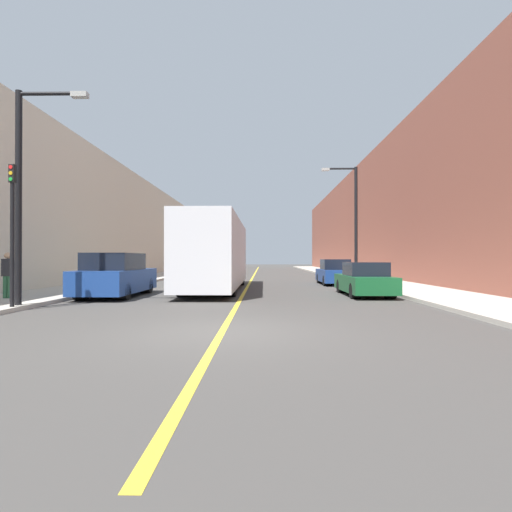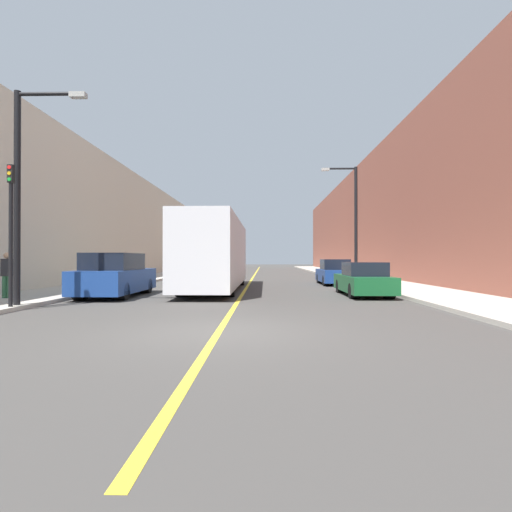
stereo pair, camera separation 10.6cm
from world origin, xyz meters
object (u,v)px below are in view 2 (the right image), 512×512
object	(u,v)px
bus	(216,253)
street_lamp_left	(24,182)
traffic_light	(11,229)
car_right_near	(363,280)
parked_suv_left	(115,276)
car_right_mid	(334,273)
street_lamp_right	(353,216)
pedestrian	(7,274)

from	to	relation	value
bus	street_lamp_left	size ratio (longest dim) A/B	1.74
street_lamp_left	traffic_light	size ratio (longest dim) A/B	1.57
car_right_near	traffic_light	distance (m)	13.17
parked_suv_left	street_lamp_left	xyz separation A→B (m)	(-1.30, -4.25, 3.13)
parked_suv_left	car_right_near	size ratio (longest dim) A/B	1.12
street_lamp_left	car_right_near	bearing A→B (deg)	22.40
car_right_mid	street_lamp_left	size ratio (longest dim) A/B	0.63
traffic_light	parked_suv_left	bearing A→B (deg)	73.42
traffic_light	car_right_mid	bearing A→B (deg)	46.55
car_right_near	street_lamp_right	size ratio (longest dim) A/B	0.61
parked_suv_left	street_lamp_left	size ratio (longest dim) A/B	0.74
street_lamp_right	pedestrian	size ratio (longest dim) A/B	4.32
parked_suv_left	car_right_near	distance (m)	10.52
car_right_mid	traffic_light	xyz separation A→B (m)	(-11.92, -12.58, 1.78)
pedestrian	parked_suv_left	bearing A→B (deg)	32.76
bus	car_right_mid	size ratio (longest dim) A/B	2.76
parked_suv_left	car_right_mid	bearing A→B (deg)	36.81
bus	pedestrian	size ratio (longest dim) A/B	6.94
parked_suv_left	pedestrian	xyz separation A→B (m)	(-3.24, -2.08, 0.16)
car_right_mid	parked_suv_left	bearing A→B (deg)	-143.19
car_right_near	street_lamp_right	distance (m)	9.03
bus	car_right_near	bearing A→B (deg)	-23.78
parked_suv_left	street_lamp_right	xyz separation A→B (m)	(11.85, 8.78, 3.41)
car_right_mid	traffic_light	size ratio (longest dim) A/B	0.98
bus	street_lamp_right	xyz separation A→B (m)	(8.05, 5.22, 2.40)
bus	traffic_light	size ratio (longest dim) A/B	2.72
parked_suv_left	street_lamp_left	bearing A→B (deg)	-107.02
parked_suv_left	pedestrian	size ratio (longest dim) A/B	2.96
car_right_near	traffic_light	size ratio (longest dim) A/B	1.04
parked_suv_left	street_lamp_left	distance (m)	5.44
car_right_mid	street_lamp_right	distance (m)	3.91
parked_suv_left	pedestrian	world-z (taller)	pedestrian
car_right_mid	street_lamp_right	world-z (taller)	street_lamp_right
car_right_near	pedestrian	size ratio (longest dim) A/B	2.65
parked_suv_left	car_right_near	xyz separation A→B (m)	(10.50, 0.61, -0.19)
bus	street_lamp_left	xyz separation A→B (m)	(-5.10, -7.81, 2.12)
street_lamp_right	traffic_light	world-z (taller)	street_lamp_right
bus	street_lamp_right	size ratio (longest dim) A/B	1.61
street_lamp_left	street_lamp_right	world-z (taller)	street_lamp_right
car_right_mid	street_lamp_left	xyz separation A→B (m)	(-11.82, -12.12, 3.29)
street_lamp_left	street_lamp_right	size ratio (longest dim) A/B	0.93
traffic_light	pedestrian	distance (m)	3.52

